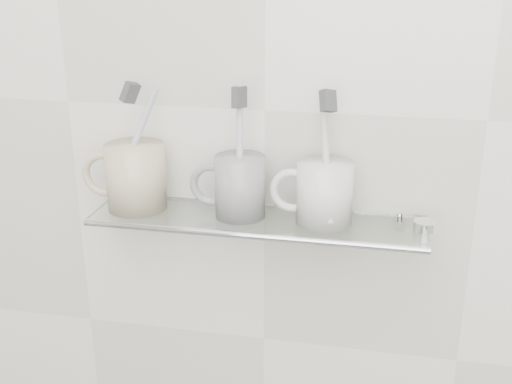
% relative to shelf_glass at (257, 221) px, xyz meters
% --- Properties ---
extents(wall_back, '(2.50, 0.00, 2.50)m').
position_rel_shelf_glass_xyz_m(wall_back, '(0.00, 0.06, 0.15)').
color(wall_back, silver).
rests_on(wall_back, ground).
extents(shelf_glass, '(0.50, 0.12, 0.01)m').
position_rel_shelf_glass_xyz_m(shelf_glass, '(0.00, 0.00, 0.00)').
color(shelf_glass, silver).
rests_on(shelf_glass, wall_back).
extents(shelf_rail, '(0.50, 0.01, 0.01)m').
position_rel_shelf_glass_xyz_m(shelf_rail, '(0.00, -0.06, 0.00)').
color(shelf_rail, silver).
rests_on(shelf_rail, shelf_glass).
extents(bracket_left, '(0.02, 0.03, 0.02)m').
position_rel_shelf_glass_xyz_m(bracket_left, '(-0.21, 0.05, -0.01)').
color(bracket_left, silver).
rests_on(bracket_left, wall_back).
extents(bracket_right, '(0.02, 0.03, 0.02)m').
position_rel_shelf_glass_xyz_m(bracket_right, '(0.21, 0.05, -0.01)').
color(bracket_right, silver).
rests_on(bracket_right, wall_back).
extents(mug_left, '(0.10, 0.10, 0.10)m').
position_rel_shelf_glass_xyz_m(mug_left, '(-0.19, 0.00, 0.05)').
color(mug_left, beige).
rests_on(mug_left, shelf_glass).
extents(mug_left_handle, '(0.07, 0.01, 0.07)m').
position_rel_shelf_glass_xyz_m(mug_left_handle, '(-0.24, 0.00, 0.05)').
color(mug_left_handle, beige).
rests_on(mug_left_handle, mug_left).
extents(toothbrush_left, '(0.09, 0.03, 0.18)m').
position_rel_shelf_glass_xyz_m(toothbrush_left, '(-0.19, 0.00, 0.10)').
color(toothbrush_left, '#A9BEC6').
rests_on(toothbrush_left, mug_left).
extents(bristles_left, '(0.03, 0.03, 0.04)m').
position_rel_shelf_glass_xyz_m(bristles_left, '(-0.19, 0.00, 0.19)').
color(bristles_left, '#3D3E40').
rests_on(bristles_left, toothbrush_left).
extents(mug_center, '(0.09, 0.09, 0.09)m').
position_rel_shelf_glass_xyz_m(mug_center, '(-0.03, 0.00, 0.05)').
color(mug_center, silver).
rests_on(mug_center, shelf_glass).
extents(mug_center_handle, '(0.07, 0.01, 0.07)m').
position_rel_shelf_glass_xyz_m(mug_center_handle, '(-0.07, 0.00, 0.05)').
color(mug_center_handle, silver).
rests_on(mug_center_handle, mug_center).
extents(toothbrush_center, '(0.01, 0.03, 0.19)m').
position_rel_shelf_glass_xyz_m(toothbrush_center, '(-0.03, 0.00, 0.10)').
color(toothbrush_center, silver).
rests_on(toothbrush_center, mug_center).
extents(bristles_center, '(0.02, 0.03, 0.03)m').
position_rel_shelf_glass_xyz_m(bristles_center, '(-0.03, 0.00, 0.19)').
color(bristles_center, '#3D3E40').
rests_on(bristles_center, toothbrush_center).
extents(mug_right, '(0.08, 0.08, 0.09)m').
position_rel_shelf_glass_xyz_m(mug_right, '(0.10, 0.00, 0.05)').
color(mug_right, silver).
rests_on(mug_right, shelf_glass).
extents(mug_right_handle, '(0.07, 0.01, 0.07)m').
position_rel_shelf_glass_xyz_m(mug_right_handle, '(0.05, 0.00, 0.05)').
color(mug_right_handle, silver).
rests_on(mug_right_handle, mug_right).
extents(toothbrush_right, '(0.04, 0.09, 0.18)m').
position_rel_shelf_glass_xyz_m(toothbrush_right, '(0.10, 0.00, 0.10)').
color(toothbrush_right, beige).
rests_on(toothbrush_right, mug_right).
extents(bristles_right, '(0.03, 0.03, 0.04)m').
position_rel_shelf_glass_xyz_m(bristles_right, '(0.10, 0.00, 0.19)').
color(bristles_right, '#3D3E40').
rests_on(bristles_right, toothbrush_right).
extents(chrome_cap, '(0.03, 0.03, 0.01)m').
position_rel_shelf_glass_xyz_m(chrome_cap, '(0.24, 0.00, 0.01)').
color(chrome_cap, silver).
rests_on(chrome_cap, shelf_glass).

